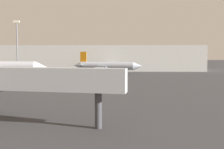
# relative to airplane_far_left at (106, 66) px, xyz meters

# --- Properties ---
(airplane_far_left) EXTENTS (26.21, 22.70, 8.06)m
(airplane_far_left) POSITION_rel_airplane_far_left_xyz_m (0.00, 0.00, 0.00)
(airplane_far_left) COLOR #B2BCCC
(airplane_far_left) RESTS_ON ground_plane
(jet_bridge) EXTENTS (21.09, 5.47, 6.25)m
(jet_bridge) POSITION_rel_airplane_far_left_xyz_m (-4.93, -73.59, 1.85)
(jet_bridge) COLOR #B2B7BC
(jet_bridge) RESTS_ON ground_plane
(light_mast_left) EXTENTS (2.40, 0.50, 19.77)m
(light_mast_left) POSITION_rel_airplane_far_left_xyz_m (-33.93, 2.51, 8.26)
(light_mast_left) COLOR slate
(light_mast_left) RESTS_ON ground_plane
(terminal_building) EXTENTS (94.07, 22.90, 10.79)m
(terminal_building) POSITION_rel_airplane_far_left_xyz_m (-6.92, 23.34, 2.51)
(terminal_building) COLOR #B7B7B2
(terminal_building) RESTS_ON ground_plane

